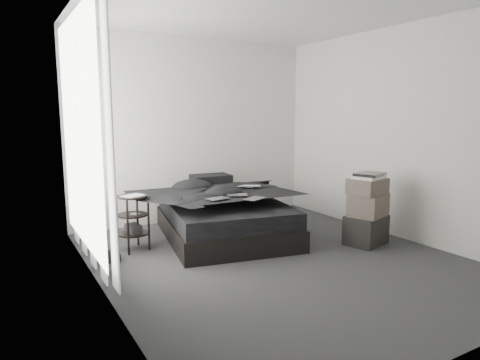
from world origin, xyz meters
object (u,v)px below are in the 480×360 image
laptop (249,182)px  side_stand (133,223)px  box_lower (366,230)px  bed (224,227)px

laptop → side_stand: (-1.48, 0.09, -0.37)m
box_lower → laptop: bearing=132.3°
laptop → box_lower: 1.54m
bed → laptop: laptop is taller
laptop → bed: bearing=-154.5°
laptop → side_stand: laptop is taller
side_stand → box_lower: side_stand is taller
laptop → box_lower: laptop is taller
bed → side_stand: side_stand is taller
bed → laptop: bearing=7.5°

